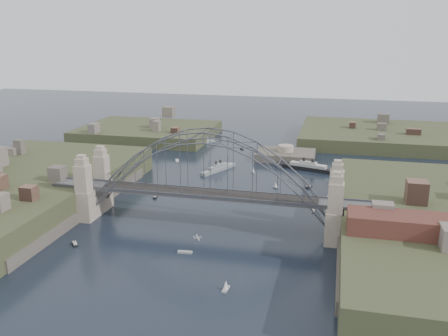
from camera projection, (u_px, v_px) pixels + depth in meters
ground at (208, 224)px, 123.21m from camera, size 500.00×500.00×0.00m
bridge at (207, 178)px, 119.82m from camera, size 84.00×13.80×24.60m
shore_west at (12, 199)px, 135.56m from camera, size 50.50×90.00×12.00m
headland_nw at (148, 136)px, 224.25m from camera, size 60.00×45.00×9.00m
headland_ne at (381, 140)px, 214.58m from camera, size 70.00×55.00×9.50m
fort_island at (285, 160)px, 186.04m from camera, size 22.00×16.00×9.40m
wharf_shed at (398, 224)px, 97.48m from camera, size 20.00×8.00×4.00m
finger_pier at (372, 297)px, 88.08m from camera, size 4.00×22.00×1.40m
naval_cruiser_near at (218, 169)px, 169.89m from camera, size 9.15×16.36×5.09m
naval_cruiser_far at (204, 141)px, 212.12m from camera, size 10.52×12.40×4.84m
ocean_liner at (308, 168)px, 170.77m from camera, size 23.92×10.06×5.89m
aeroplane at (197, 238)px, 98.58m from camera, size 1.80×2.89×0.45m
small_boat_a at (155, 197)px, 142.76m from camera, size 1.31×2.85×1.43m
small_boat_b at (276, 185)px, 151.20m from camera, size 2.04×1.22×2.38m
small_boat_c at (185, 252)px, 107.23m from camera, size 3.39×1.37×0.45m
small_boat_d at (309, 187)px, 151.69m from camera, size 2.11×1.95×1.43m
small_boat_e at (177, 161)px, 182.90m from camera, size 2.32×3.64×0.45m
small_boat_f at (253, 170)px, 167.39m from camera, size 1.53×1.73×2.38m
small_boat_g at (226, 286)px, 91.63m from camera, size 1.19×2.80×2.38m
small_boat_h at (242, 149)px, 200.51m from camera, size 1.88×2.23×0.45m
small_boat_i at (313, 211)px, 132.09m from camera, size 0.89×2.61×0.45m
small_boat_j at (75, 244)px, 111.11m from camera, size 2.51×2.68×1.43m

